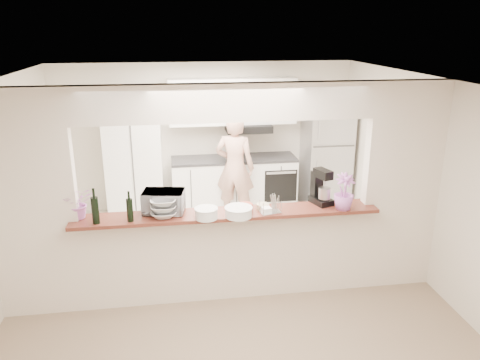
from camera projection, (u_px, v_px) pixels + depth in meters
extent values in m
plane|color=gray|center=(228.00, 295.00, 5.58)|extent=(6.00, 6.00, 0.00)
cube|color=beige|center=(215.00, 239.00, 7.03)|extent=(5.00, 2.90, 0.01)
cube|color=silver|center=(33.00, 207.00, 4.90)|extent=(0.90, 0.15, 2.50)
cube|color=silver|center=(400.00, 188.00, 5.48)|extent=(0.90, 0.15, 2.50)
cube|color=silver|center=(226.00, 102.00, 4.86)|extent=(3.20, 0.15, 0.40)
cube|color=silver|center=(228.00, 256.00, 5.42)|extent=(3.20, 0.15, 1.05)
cube|color=brown|center=(228.00, 214.00, 5.20)|extent=(3.40, 0.38, 0.04)
cube|color=white|center=(134.00, 155.00, 7.62)|extent=(0.90, 0.60, 2.10)
cube|color=white|center=(234.00, 185.00, 8.04)|extent=(2.10, 0.60, 0.90)
cube|color=#2F2F32|center=(234.00, 159.00, 7.89)|extent=(2.10, 0.62, 0.04)
cube|color=white|center=(233.00, 101.00, 7.71)|extent=(2.10, 0.35, 0.75)
cube|color=black|center=(248.00, 128.00, 7.78)|extent=(0.75, 0.45, 0.12)
cube|color=black|center=(281.00, 186.00, 7.84)|extent=(0.55, 0.02, 0.55)
cube|color=#B2B1B7|center=(326.00, 160.00, 8.09)|extent=(0.75, 0.70, 1.70)
imported|color=#D16FB7|center=(78.00, 203.00, 4.98)|extent=(0.37, 0.34, 0.34)
cylinder|color=black|center=(130.00, 210.00, 4.91)|extent=(0.07, 0.07, 0.25)
cylinder|color=black|center=(129.00, 195.00, 4.86)|extent=(0.02, 0.02, 0.09)
cylinder|color=black|center=(95.00, 210.00, 4.85)|extent=(0.08, 0.08, 0.29)
cylinder|color=black|center=(93.00, 193.00, 4.79)|extent=(0.03, 0.03, 0.10)
imported|color=#B0B0B5|center=(164.00, 202.00, 5.15)|extent=(0.49, 0.37, 0.25)
imported|color=white|center=(164.00, 208.00, 5.03)|extent=(0.30, 0.30, 0.21)
cylinder|color=white|center=(206.00, 214.00, 5.01)|extent=(0.24, 0.24, 0.11)
cylinder|color=white|center=(206.00, 209.00, 4.99)|extent=(0.25, 0.25, 0.01)
cylinder|color=white|center=(239.00, 212.00, 5.06)|extent=(0.29, 0.29, 0.10)
cylinder|color=white|center=(239.00, 208.00, 5.04)|extent=(0.30, 0.30, 0.01)
cylinder|color=maroon|center=(245.00, 207.00, 5.23)|extent=(0.17, 0.17, 0.08)
cylinder|color=tan|center=(263.00, 207.00, 5.26)|extent=(0.14, 0.14, 0.07)
cube|color=silver|center=(270.00, 212.00, 5.16)|extent=(0.25, 0.17, 0.01)
cube|color=white|center=(270.00, 209.00, 5.15)|extent=(0.11, 0.11, 0.06)
cube|color=black|center=(321.00, 201.00, 5.43)|extent=(0.26, 0.32, 0.07)
cube|color=black|center=(317.00, 183.00, 5.46)|extent=(0.14, 0.13, 0.30)
cube|color=black|center=(323.00, 174.00, 5.32)|extent=(0.19, 0.26, 0.10)
cylinder|color=#B7B7BC|center=(325.00, 193.00, 5.35)|extent=(0.14, 0.14, 0.13)
imported|color=#C16BC7|center=(344.00, 192.00, 5.22)|extent=(0.25, 0.25, 0.41)
imported|color=#D29E88|center=(235.00, 168.00, 7.52)|extent=(0.75, 0.63, 1.75)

